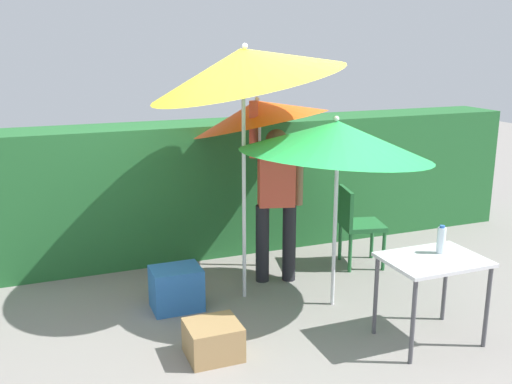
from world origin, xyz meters
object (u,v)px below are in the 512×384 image
object	(u,v)px
umbrella_yellow	(258,113)
chair_plastic	(356,222)
person_vendor	(276,194)
bottle_water	(441,240)
cooler_box	(176,288)
crate_cardboard	(213,340)
folding_table	(433,268)
umbrella_rainbow	(337,138)
umbrella_orange	(244,66)

from	to	relation	value
umbrella_yellow	chair_plastic	xyz separation A→B (m)	(1.02, -0.36, -1.20)
person_vendor	bottle_water	distance (m)	1.76
umbrella_yellow	cooler_box	xyz separation A→B (m)	(-1.10, -0.71, -1.51)
chair_plastic	crate_cardboard	world-z (taller)	chair_plastic
bottle_water	folding_table	bearing A→B (deg)	-148.63
person_vendor	cooler_box	world-z (taller)	person_vendor
person_vendor	bottle_water	bearing A→B (deg)	-62.40
chair_plastic	cooler_box	size ratio (longest dim) A/B	1.93
umbrella_rainbow	folding_table	xyz separation A→B (m)	(0.42, -0.92, -0.96)
cooler_box	umbrella_orange	bearing A→B (deg)	-1.06
umbrella_yellow	bottle_water	size ratio (longest dim) A/B	8.65
umbrella_yellow	bottle_water	bearing A→B (deg)	-67.05
umbrella_orange	folding_table	bearing A→B (deg)	-49.65
chair_plastic	bottle_water	size ratio (longest dim) A/B	3.71
umbrella_rainbow	person_vendor	size ratio (longest dim) A/B	0.98
umbrella_orange	person_vendor	xyz separation A→B (m)	(0.45, 0.29, -1.29)
umbrella_yellow	chair_plastic	size ratio (longest dim) A/B	2.33
crate_cardboard	folding_table	size ratio (longest dim) A/B	0.52
folding_table	crate_cardboard	bearing A→B (deg)	167.11
umbrella_rainbow	person_vendor	xyz separation A→B (m)	(-0.27, 0.72, -0.67)
umbrella_rainbow	cooler_box	size ratio (longest dim) A/B	4.00
umbrella_orange	bottle_water	size ratio (longest dim) A/B	10.77
umbrella_yellow	bottle_water	world-z (taller)	umbrella_yellow
umbrella_rainbow	crate_cardboard	xyz separation A→B (m)	(-1.34, -0.52, -1.46)
umbrella_rainbow	umbrella_yellow	xyz separation A→B (m)	(-0.30, 1.15, 0.11)
umbrella_yellow	crate_cardboard	size ratio (longest dim) A/B	4.96
umbrella_rainbow	umbrella_yellow	distance (m)	1.19
umbrella_rainbow	umbrella_yellow	size ratio (longest dim) A/B	0.89
umbrella_yellow	person_vendor	xyz separation A→B (m)	(0.03, -0.43, -0.78)
umbrella_rainbow	crate_cardboard	size ratio (longest dim) A/B	4.40
umbrella_yellow	crate_cardboard	world-z (taller)	umbrella_yellow
umbrella_yellow	folding_table	bearing A→B (deg)	-70.79
person_vendor	cooler_box	size ratio (longest dim) A/B	4.08
cooler_box	folding_table	world-z (taller)	folding_table
folding_table	bottle_water	xyz separation A→B (m)	(0.12, 0.08, 0.20)
crate_cardboard	folding_table	distance (m)	1.88
umbrella_rainbow	cooler_box	distance (m)	2.03
cooler_box	folding_table	bearing A→B (deg)	-36.63
chair_plastic	cooler_box	distance (m)	2.18
crate_cardboard	person_vendor	bearing A→B (deg)	49.13
crate_cardboard	umbrella_rainbow	bearing A→B (deg)	21.01
umbrella_orange	chair_plastic	size ratio (longest dim) A/B	2.90
umbrella_yellow	cooler_box	bearing A→B (deg)	-147.18
umbrella_orange	chair_plastic	world-z (taller)	umbrella_orange
umbrella_orange	bottle_water	xyz separation A→B (m)	(1.26, -1.27, -1.38)
folding_table	bottle_water	size ratio (longest dim) A/B	3.33
chair_plastic	folding_table	size ratio (longest dim) A/B	1.11
umbrella_yellow	cooler_box	size ratio (longest dim) A/B	4.51
person_vendor	chair_plastic	distance (m)	1.09
cooler_box	folding_table	distance (m)	2.31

